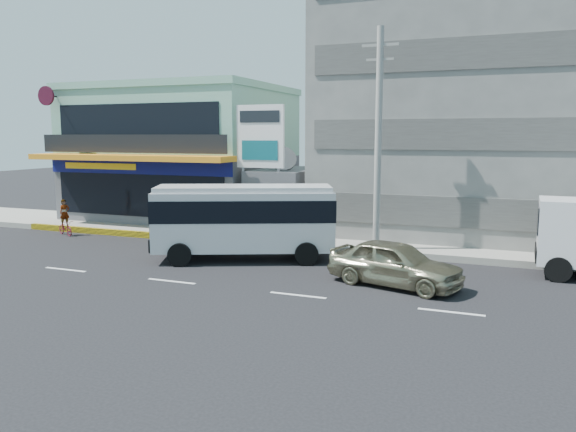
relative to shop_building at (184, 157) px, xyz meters
The scene contains 11 objects.
ground 16.57m from the shop_building, 60.16° to the right, with size 120.00×120.00×0.00m, color black.
sidewalk 14.27m from the shop_building, 18.88° to the right, with size 70.00×5.00×0.30m, color gray.
shop_building is the anchor object (origin of this frame).
concrete_building 18.28m from the shop_building, ahead, with size 16.00×12.00×14.00m, color gray.
gap_structure 8.53m from the shop_building, 13.67° to the right, with size 3.00×6.00×3.50m, color #4B4C50.
satellite_dish 8.54m from the shop_building, 20.21° to the right, with size 1.50×1.50×0.15m, color slate.
billboard 8.92m from the shop_building, 32.32° to the right, with size 2.60×0.18×6.90m.
utility_pole_near 15.50m from the shop_building, 25.06° to the right, with size 1.60×0.30×10.00m.
minibus 13.28m from the shop_building, 47.22° to the right, with size 8.03×5.31×3.22m.
sedan 19.81m from the shop_building, 36.10° to the right, with size 1.95×4.85×1.65m, color tan.
motorcycle_rider 8.88m from the shop_building, 109.43° to the right, with size 1.60×1.10×1.95m.
Camera 1 is at (11.41, -17.22, 5.36)m, focal length 35.00 mm.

